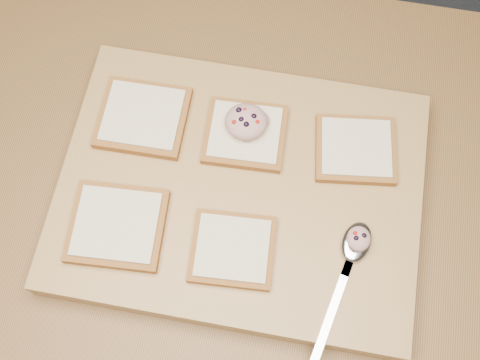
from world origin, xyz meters
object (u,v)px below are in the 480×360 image
object	(u,v)px
cutting_board	(240,191)
bread_far_center	(245,134)
spoon	(353,252)
tuna_salad_dollop	(246,121)

from	to	relation	value
cutting_board	bread_far_center	world-z (taller)	bread_far_center
cutting_board	spoon	bearing A→B (deg)	-22.23
tuna_salad_dollop	spoon	world-z (taller)	tuna_salad_dollop
cutting_board	bread_far_center	bearing A→B (deg)	94.91
cutting_board	spoon	xyz separation A→B (m)	(0.17, -0.07, 0.03)
cutting_board	bread_far_center	xyz separation A→B (m)	(-0.01, 0.08, 0.03)
bread_far_center	tuna_salad_dollop	distance (m)	0.03
bread_far_center	tuna_salad_dollop	size ratio (longest dim) A/B	1.96
cutting_board	tuna_salad_dollop	distance (m)	0.10
bread_far_center	spoon	world-z (taller)	bread_far_center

